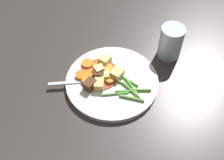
# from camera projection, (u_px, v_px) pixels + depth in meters

# --- Properties ---
(ground_plane) EXTENTS (3.00, 3.00, 0.00)m
(ground_plane) POSITION_uv_depth(u_px,v_px,m) (112.00, 83.00, 0.85)
(ground_plane) COLOR #383330
(dinner_plate) EXTENTS (0.27, 0.27, 0.02)m
(dinner_plate) POSITION_uv_depth(u_px,v_px,m) (112.00, 82.00, 0.84)
(dinner_plate) COLOR white
(dinner_plate) RESTS_ON ground_plane
(stew_sauce) EXTENTS (0.12, 0.12, 0.00)m
(stew_sauce) POSITION_uv_depth(u_px,v_px,m) (99.00, 74.00, 0.85)
(stew_sauce) COLOR #93381E
(stew_sauce) RESTS_ON dinner_plate
(carrot_slice_0) EXTENTS (0.04, 0.04, 0.01)m
(carrot_slice_0) POSITION_uv_depth(u_px,v_px,m) (108.00, 68.00, 0.85)
(carrot_slice_0) COLOR orange
(carrot_slice_0) RESTS_ON dinner_plate
(carrot_slice_1) EXTENTS (0.04, 0.04, 0.01)m
(carrot_slice_1) POSITION_uv_depth(u_px,v_px,m) (91.00, 74.00, 0.84)
(carrot_slice_1) COLOR orange
(carrot_slice_1) RESTS_ON dinner_plate
(carrot_slice_2) EXTENTS (0.04, 0.04, 0.01)m
(carrot_slice_2) POSITION_uv_depth(u_px,v_px,m) (112.00, 72.00, 0.85)
(carrot_slice_2) COLOR orange
(carrot_slice_2) RESTS_ON dinner_plate
(carrot_slice_3) EXTENTS (0.04, 0.04, 0.01)m
(carrot_slice_3) POSITION_uv_depth(u_px,v_px,m) (87.00, 64.00, 0.87)
(carrot_slice_3) COLOR orange
(carrot_slice_3) RESTS_ON dinner_plate
(carrot_slice_4) EXTENTS (0.05, 0.05, 0.01)m
(carrot_slice_4) POSITION_uv_depth(u_px,v_px,m) (82.00, 75.00, 0.84)
(carrot_slice_4) COLOR orange
(carrot_slice_4) RESTS_ON dinner_plate
(carrot_slice_5) EXTENTS (0.03, 0.03, 0.01)m
(carrot_slice_5) POSITION_uv_depth(u_px,v_px,m) (109.00, 80.00, 0.83)
(carrot_slice_5) COLOR orange
(carrot_slice_5) RESTS_ON dinner_plate
(carrot_slice_6) EXTENTS (0.04, 0.04, 0.01)m
(carrot_slice_6) POSITION_uv_depth(u_px,v_px,m) (97.00, 67.00, 0.86)
(carrot_slice_6) COLOR orange
(carrot_slice_6) RESTS_ON dinner_plate
(carrot_slice_7) EXTENTS (0.04, 0.04, 0.01)m
(carrot_slice_7) POSITION_uv_depth(u_px,v_px,m) (87.00, 80.00, 0.83)
(carrot_slice_7) COLOR orange
(carrot_slice_7) RESTS_ON dinner_plate
(potato_chunk_0) EXTENTS (0.04, 0.04, 0.03)m
(potato_chunk_0) POSITION_uv_depth(u_px,v_px,m) (105.00, 60.00, 0.86)
(potato_chunk_0) COLOR #E5CC7A
(potato_chunk_0) RESTS_ON dinner_plate
(potato_chunk_1) EXTENTS (0.04, 0.04, 0.02)m
(potato_chunk_1) POSITION_uv_depth(u_px,v_px,m) (99.00, 84.00, 0.81)
(potato_chunk_1) COLOR #DBBC6B
(potato_chunk_1) RESTS_ON dinner_plate
(potato_chunk_2) EXTENTS (0.04, 0.04, 0.02)m
(potato_chunk_2) POSITION_uv_depth(u_px,v_px,m) (105.00, 75.00, 0.83)
(potato_chunk_2) COLOR #E5CC7A
(potato_chunk_2) RESTS_ON dinner_plate
(potato_chunk_3) EXTENTS (0.03, 0.03, 0.02)m
(potato_chunk_3) POSITION_uv_depth(u_px,v_px,m) (99.00, 70.00, 0.84)
(potato_chunk_3) COLOR #EAD68C
(potato_chunk_3) RESTS_ON dinner_plate
(potato_chunk_4) EXTENTS (0.04, 0.04, 0.03)m
(potato_chunk_4) POSITION_uv_depth(u_px,v_px,m) (117.00, 73.00, 0.83)
(potato_chunk_4) COLOR #E5CC7A
(potato_chunk_4) RESTS_ON dinner_plate
(meat_chunk_0) EXTENTS (0.04, 0.04, 0.02)m
(meat_chunk_0) POSITION_uv_depth(u_px,v_px,m) (99.00, 74.00, 0.83)
(meat_chunk_0) COLOR #4C2B19
(meat_chunk_0) RESTS_ON dinner_plate
(meat_chunk_1) EXTENTS (0.03, 0.04, 0.03)m
(meat_chunk_1) POSITION_uv_depth(u_px,v_px,m) (90.00, 84.00, 0.81)
(meat_chunk_1) COLOR #56331E
(meat_chunk_1) RESTS_ON dinner_plate
(green_bean_0) EXTENTS (0.07, 0.02, 0.01)m
(green_bean_0) POSITION_uv_depth(u_px,v_px,m) (128.00, 80.00, 0.83)
(green_bean_0) COLOR #66AD42
(green_bean_0) RESTS_ON dinner_plate
(green_bean_1) EXTENTS (0.06, 0.05, 0.01)m
(green_bean_1) POSITION_uv_depth(u_px,v_px,m) (132.00, 98.00, 0.79)
(green_bean_1) COLOR #66AD42
(green_bean_1) RESTS_ON dinner_plate
(green_bean_2) EXTENTS (0.08, 0.03, 0.01)m
(green_bean_2) POSITION_uv_depth(u_px,v_px,m) (132.00, 87.00, 0.81)
(green_bean_2) COLOR #599E38
(green_bean_2) RESTS_ON dinner_plate
(green_bean_3) EXTENTS (0.05, 0.02, 0.01)m
(green_bean_3) POSITION_uv_depth(u_px,v_px,m) (118.00, 81.00, 0.83)
(green_bean_3) COLOR #599E38
(green_bean_3) RESTS_ON dinner_plate
(green_bean_4) EXTENTS (0.05, 0.05, 0.01)m
(green_bean_4) POSITION_uv_depth(u_px,v_px,m) (141.00, 90.00, 0.81)
(green_bean_4) COLOR #599E38
(green_bean_4) RESTS_ON dinner_plate
(green_bean_5) EXTENTS (0.05, 0.07, 0.01)m
(green_bean_5) POSITION_uv_depth(u_px,v_px,m) (115.00, 94.00, 0.80)
(green_bean_5) COLOR #66AD42
(green_bean_5) RESTS_ON dinner_plate
(green_bean_6) EXTENTS (0.06, 0.06, 0.01)m
(green_bean_6) POSITION_uv_depth(u_px,v_px,m) (129.00, 91.00, 0.81)
(green_bean_6) COLOR #4C8E33
(green_bean_6) RESTS_ON dinner_plate
(green_bean_7) EXTENTS (0.07, 0.01, 0.01)m
(green_bean_7) POSITION_uv_depth(u_px,v_px,m) (131.00, 90.00, 0.81)
(green_bean_7) COLOR #599E38
(green_bean_7) RESTS_ON dinner_plate
(fork) EXTENTS (0.12, 0.15, 0.00)m
(fork) POSITION_uv_depth(u_px,v_px,m) (80.00, 82.00, 0.83)
(fork) COLOR silver
(fork) RESTS_ON dinner_plate
(water_glass) EXTENTS (0.07, 0.07, 0.11)m
(water_glass) POSITION_uv_depth(u_px,v_px,m) (171.00, 42.00, 0.88)
(water_glass) COLOR silver
(water_glass) RESTS_ON ground_plane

